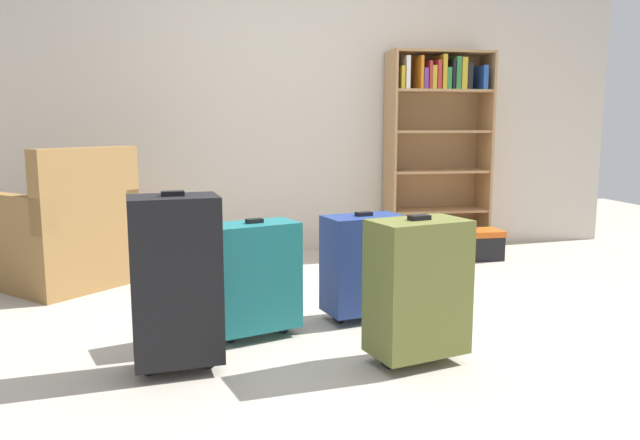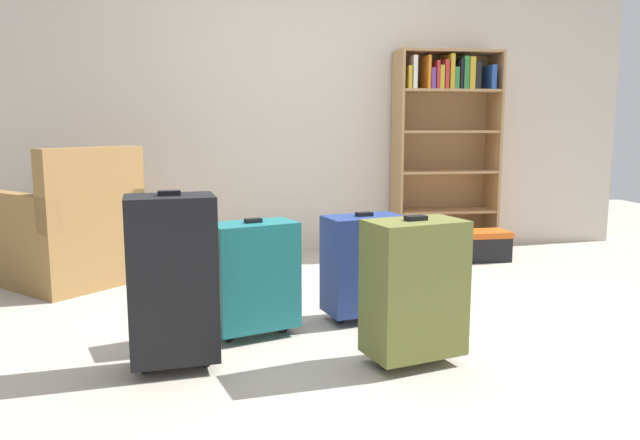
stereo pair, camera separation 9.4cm
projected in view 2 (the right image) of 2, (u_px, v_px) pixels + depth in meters
The scene contains 10 objects.
ground_plane at pixel (354, 326), 3.21m from camera, with size 9.61×9.61×0.00m, color #B2A899.
back_wall at pixel (304, 92), 5.01m from camera, with size 5.49×0.10×2.60m, color beige.
bookshelf at pixel (444, 136), 5.05m from camera, with size 0.84×0.32×1.62m.
armchair at pixel (72, 236), 4.03m from camera, with size 0.99×0.99×0.90m.
mug at pixel (161, 281), 3.96m from camera, with size 0.12×0.08×0.10m.
storage_box at pixel (480, 245), 4.75m from camera, with size 0.44×0.25×0.23m.
suitcase_teal at pixel (254, 276), 3.01m from camera, with size 0.46×0.34×0.59m.
suitcase_olive at pixel (414, 288), 2.66m from camera, with size 0.46×0.35×0.66m.
suitcase_navy_blue at pixel (364, 264), 3.28m from camera, with size 0.46×0.33×0.58m.
suitcase_black at pixel (172, 278), 2.59m from camera, with size 0.39×0.30×0.77m.
Camera 2 is at (-0.65, -3.03, 1.04)m, focal length 34.68 mm.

